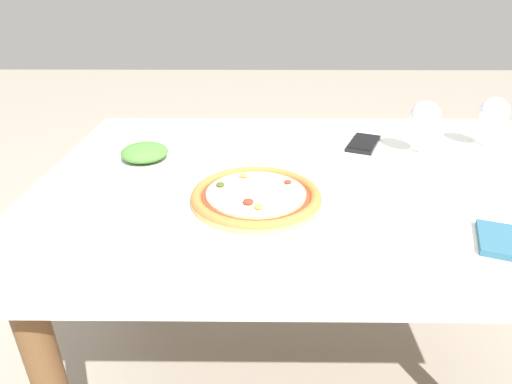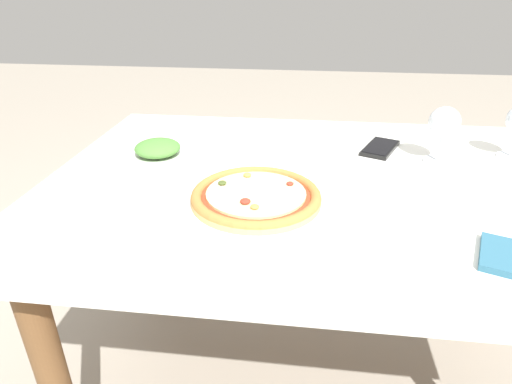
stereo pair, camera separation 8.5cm
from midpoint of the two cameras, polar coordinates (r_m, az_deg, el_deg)
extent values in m
cube|color=brown|center=(1.00, 12.59, 0.12)|extent=(1.21, 0.81, 0.04)
cube|color=silver|center=(0.99, 12.70, 1.20)|extent=(1.31, 0.91, 0.01)
cylinder|color=brown|center=(1.54, -10.65, -4.83)|extent=(0.06, 0.06, 0.67)
cylinder|color=brown|center=(1.61, 30.07, -6.70)|extent=(0.06, 0.06, 0.67)
cylinder|color=white|center=(0.87, 2.82, -1.55)|extent=(0.29, 0.29, 0.01)
cylinder|color=#E0B26B|center=(0.86, 2.84, -0.90)|extent=(0.26, 0.26, 0.01)
torus|color=#B27538|center=(0.86, 2.85, -0.55)|extent=(0.26, 0.26, 0.02)
cylinder|color=#BC381E|center=(0.86, 2.85, -0.46)|extent=(0.22, 0.22, 0.00)
cylinder|color=beige|center=(0.86, 2.86, -0.22)|extent=(0.20, 0.20, 0.00)
ellipsoid|color=#A83323|center=(0.89, 7.32, 1.07)|extent=(0.02, 0.02, 0.01)
ellipsoid|color=#BC9342|center=(0.79, 2.91, -2.06)|extent=(0.02, 0.02, 0.01)
ellipsoid|color=#425123|center=(0.88, -1.77, 1.17)|extent=(0.02, 0.02, 0.01)
ellipsoid|color=#A83323|center=(0.81, 1.59, -1.31)|extent=(0.02, 0.02, 0.01)
ellipsoid|color=#BC9342|center=(0.92, 1.50, 2.24)|extent=(0.02, 0.02, 0.01)
cube|color=silver|center=(0.79, -14.22, -5.63)|extent=(0.04, 0.11, 0.00)
cube|color=silver|center=(0.84, -13.70, -3.39)|extent=(0.03, 0.02, 0.00)
cube|color=silver|center=(0.87, -14.26, -2.46)|extent=(0.01, 0.04, 0.00)
cube|color=silver|center=(0.87, -13.74, -2.44)|extent=(0.01, 0.04, 0.00)
cube|color=silver|center=(0.87, -13.22, -2.42)|extent=(0.01, 0.04, 0.00)
cube|color=silver|center=(0.87, -12.70, -2.40)|extent=(0.01, 0.04, 0.00)
cylinder|color=silver|center=(1.18, 24.88, 3.77)|extent=(0.07, 0.07, 0.00)
cylinder|color=silver|center=(1.17, 25.22, 5.36)|extent=(0.01, 0.01, 0.07)
sphere|color=silver|center=(1.15, 25.84, 8.37)|extent=(0.07, 0.07, 0.07)
cylinder|color=silver|center=(1.30, 32.57, 3.95)|extent=(0.07, 0.07, 0.00)
cube|color=black|center=(1.21, 18.21, 5.55)|extent=(0.12, 0.16, 0.01)
cube|color=black|center=(1.21, 18.25, 5.80)|extent=(0.11, 0.14, 0.00)
cylinder|color=white|center=(1.11, -10.73, 4.56)|extent=(0.20, 0.20, 0.01)
ellipsoid|color=#4C8438|center=(1.10, -10.84, 5.75)|extent=(0.11, 0.11, 0.04)
camera|label=1|loc=(0.04, -87.14, 1.45)|focal=30.00mm
camera|label=2|loc=(0.04, 92.86, -1.45)|focal=30.00mm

